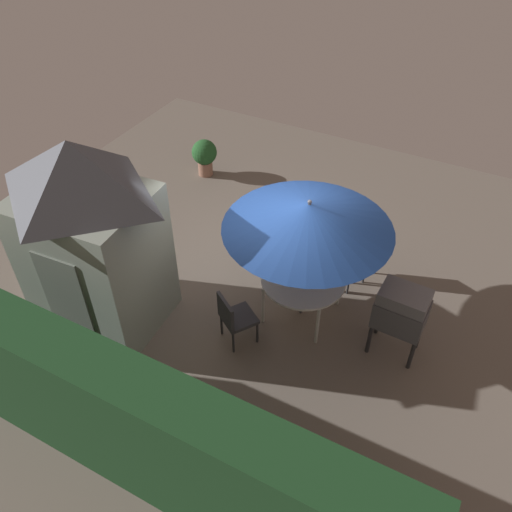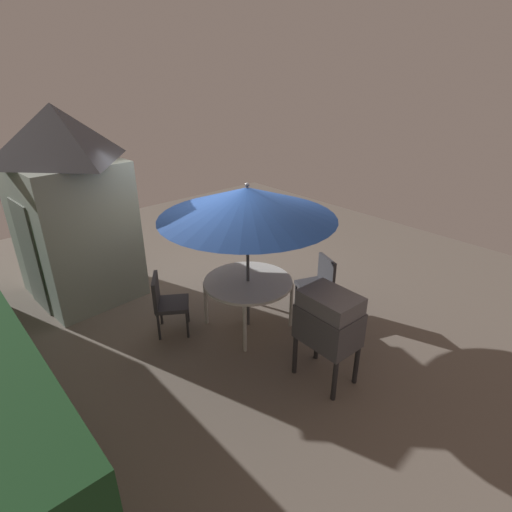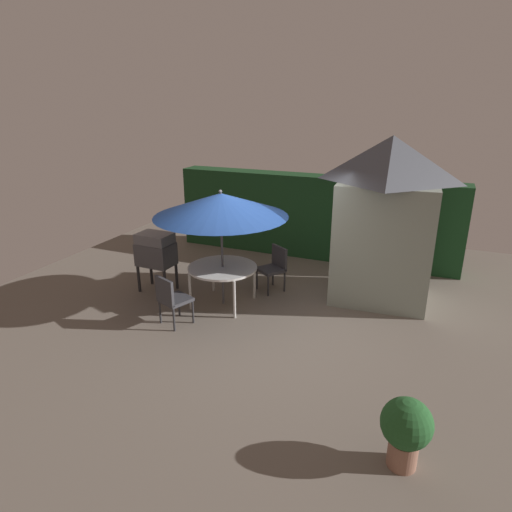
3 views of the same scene
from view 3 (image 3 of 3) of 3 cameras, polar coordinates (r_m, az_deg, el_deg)
ground_plane at (r=8.01m, az=0.19°, el=-7.69°), size 11.00×11.00×0.00m
hedge_backdrop at (r=10.77m, az=7.39°, el=5.10°), size 6.81×0.60×1.99m
garden_shed at (r=8.52m, az=16.37°, el=4.59°), size 1.93×1.66×3.09m
patio_table at (r=8.19m, az=-4.35°, el=-1.74°), size 1.28×1.28×0.75m
patio_umbrella at (r=7.83m, az=-4.58°, el=6.62°), size 2.41×2.41×2.19m
bbq_grill at (r=8.93m, az=-12.87°, el=0.69°), size 0.72×0.52×1.20m
chair_near_shed at (r=7.60m, az=-10.92°, el=-5.26°), size 0.60×0.60×0.90m
chair_far_side at (r=8.85m, az=2.38°, el=-1.24°), size 0.64×0.64×0.90m
potted_plant_by_shed at (r=5.12m, az=18.84°, el=-20.36°), size 0.54×0.54×0.81m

